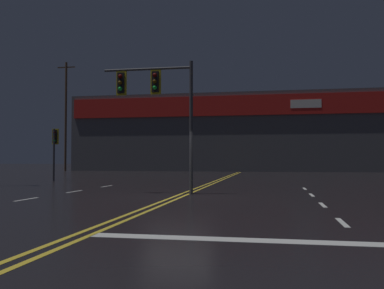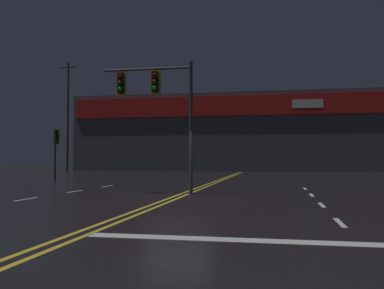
% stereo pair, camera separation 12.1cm
% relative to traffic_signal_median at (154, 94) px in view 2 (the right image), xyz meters
% --- Properties ---
extents(ground_plane, '(200.00, 200.00, 0.00)m').
position_rel_traffic_signal_median_xyz_m(ground_plane, '(1.25, -1.39, -3.99)').
color(ground_plane, black).
extents(road_markings, '(14.44, 60.00, 0.01)m').
position_rel_traffic_signal_median_xyz_m(road_markings, '(2.18, -2.88, -3.98)').
color(road_markings, gold).
rests_on(road_markings, ground).
extents(traffic_signal_median, '(3.69, 0.36, 5.26)m').
position_rel_traffic_signal_median_xyz_m(traffic_signal_median, '(0.00, 0.00, 0.00)').
color(traffic_signal_median, '#38383D').
rests_on(traffic_signal_median, ground).
extents(traffic_signal_corner_northwest, '(0.42, 0.36, 3.30)m').
position_rel_traffic_signal_median_xyz_m(traffic_signal_corner_northwest, '(-8.88, 8.45, -1.56)').
color(traffic_signal_corner_northwest, '#38383D').
rests_on(traffic_signal_corner_northwest, ground).
extents(building_backdrop, '(39.80, 10.23, 8.82)m').
position_rel_traffic_signal_median_xyz_m(building_backdrop, '(1.25, 35.36, 0.44)').
color(building_backdrop, '#4C4C51').
rests_on(building_backdrop, ground).
extents(utility_pole_row, '(43.94, 0.26, 12.95)m').
position_rel_traffic_signal_median_xyz_m(utility_pole_row, '(-0.53, 30.55, 2.18)').
color(utility_pole_row, '#4C3828').
rests_on(utility_pole_row, ground).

